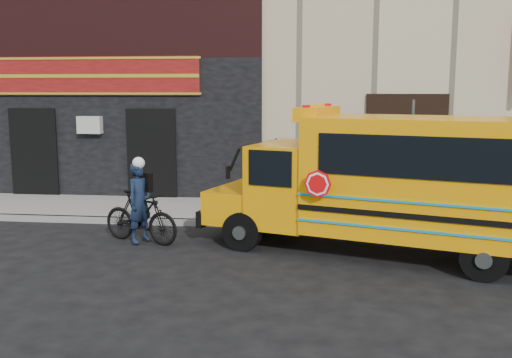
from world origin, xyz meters
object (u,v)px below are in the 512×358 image
Objects in this scene: school_bus at (393,180)px; bicycle at (140,217)px; sign_pole at (411,159)px; cyclist at (140,204)px.

school_bus is 5.33m from bicycle.
sign_pole is at bearing -53.23° from bicycle.
school_bus reaches higher than bicycle.
sign_pole is 1.78× the size of cyclist.
cyclist is (-5.86, -1.80, -0.83)m from sign_pole.
school_bus is 4.23× the size of cyclist.
sign_pole reaches higher than cyclist.
bicycle is 1.10× the size of cyclist.
school_bus reaches higher than cyclist.
school_bus is 3.83× the size of bicycle.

